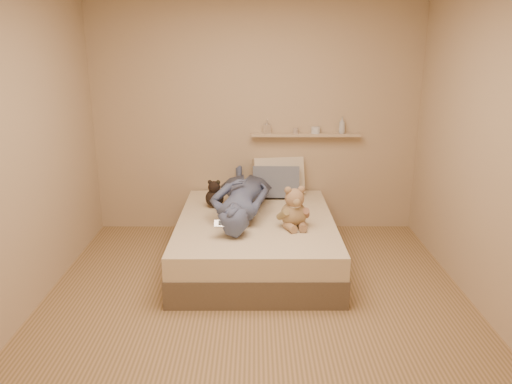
{
  "coord_description": "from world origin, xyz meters",
  "views": [
    {
      "loc": [
        -0.01,
        -3.59,
        2.08
      ],
      "look_at": [
        0.0,
        0.65,
        0.8
      ],
      "focal_mm": 35.0,
      "sensor_mm": 36.0,
      "label": 1
    }
  ],
  "objects_px": {
    "pillow_cream": "(278,176)",
    "person": "(242,195)",
    "dark_plush": "(214,195)",
    "teddy_bear": "(294,210)",
    "wall_shelf": "(306,135)",
    "bed": "(256,240)",
    "pillow_grey": "(276,182)",
    "game_console": "(223,224)"
  },
  "relations": [
    {
      "from": "teddy_bear",
      "to": "bed",
      "type": "bearing_deg",
      "value": 145.61
    },
    {
      "from": "dark_plush",
      "to": "person",
      "type": "bearing_deg",
      "value": -31.54
    },
    {
      "from": "pillow_cream",
      "to": "person",
      "type": "xyz_separation_m",
      "value": [
        -0.39,
        -0.65,
        -0.02
      ]
    },
    {
      "from": "bed",
      "to": "person",
      "type": "bearing_deg",
      "value": 127.95
    },
    {
      "from": "game_console",
      "to": "pillow_grey",
      "type": "height_order",
      "value": "pillow_grey"
    },
    {
      "from": "pillow_grey",
      "to": "game_console",
      "type": "bearing_deg",
      "value": -112.49
    },
    {
      "from": "game_console",
      "to": "pillow_grey",
      "type": "xyz_separation_m",
      "value": [
        0.5,
        1.21,
        0.03
      ]
    },
    {
      "from": "bed",
      "to": "pillow_grey",
      "type": "bearing_deg",
      "value": 72.42
    },
    {
      "from": "pillow_grey",
      "to": "wall_shelf",
      "type": "distance_m",
      "value": 0.62
    },
    {
      "from": "teddy_bear",
      "to": "pillow_cream",
      "type": "height_order",
      "value": "pillow_cream"
    },
    {
      "from": "pillow_cream",
      "to": "wall_shelf",
      "type": "distance_m",
      "value": 0.55
    },
    {
      "from": "bed",
      "to": "wall_shelf",
      "type": "height_order",
      "value": "wall_shelf"
    },
    {
      "from": "pillow_grey",
      "to": "dark_plush",
      "type": "bearing_deg",
      "value": -152.3
    },
    {
      "from": "pillow_grey",
      "to": "person",
      "type": "xyz_separation_m",
      "value": [
        -0.36,
        -0.51,
        0.01
      ]
    },
    {
      "from": "game_console",
      "to": "teddy_bear",
      "type": "xyz_separation_m",
      "value": [
        0.63,
        0.28,
        0.02
      ]
    },
    {
      "from": "person",
      "to": "wall_shelf",
      "type": "xyz_separation_m",
      "value": [
        0.69,
        0.73,
        0.47
      ]
    },
    {
      "from": "game_console",
      "to": "dark_plush",
      "type": "xyz_separation_m",
      "value": [
        -0.14,
        0.87,
        -0.01
      ]
    },
    {
      "from": "person",
      "to": "dark_plush",
      "type": "bearing_deg",
      "value": -25.73
    },
    {
      "from": "game_console",
      "to": "wall_shelf",
      "type": "xyz_separation_m",
      "value": [
        0.83,
        1.43,
        0.51
      ]
    },
    {
      "from": "game_console",
      "to": "pillow_cream",
      "type": "bearing_deg",
      "value": 68.39
    },
    {
      "from": "bed",
      "to": "game_console",
      "type": "xyz_separation_m",
      "value": [
        -0.28,
        -0.52,
        0.36
      ]
    },
    {
      "from": "wall_shelf",
      "to": "game_console",
      "type": "bearing_deg",
      "value": -120.24
    },
    {
      "from": "dark_plush",
      "to": "wall_shelf",
      "type": "height_order",
      "value": "wall_shelf"
    },
    {
      "from": "bed",
      "to": "teddy_bear",
      "type": "distance_m",
      "value": 0.57
    },
    {
      "from": "bed",
      "to": "person",
      "type": "height_order",
      "value": "person"
    },
    {
      "from": "teddy_bear",
      "to": "wall_shelf",
      "type": "height_order",
      "value": "wall_shelf"
    },
    {
      "from": "dark_plush",
      "to": "game_console",
      "type": "bearing_deg",
      "value": -80.63
    },
    {
      "from": "person",
      "to": "wall_shelf",
      "type": "height_order",
      "value": "wall_shelf"
    },
    {
      "from": "pillow_cream",
      "to": "person",
      "type": "distance_m",
      "value": 0.76
    },
    {
      "from": "person",
      "to": "wall_shelf",
      "type": "bearing_deg",
      "value": -127.34
    },
    {
      "from": "bed",
      "to": "pillow_grey",
      "type": "relative_size",
      "value": 3.8
    },
    {
      "from": "dark_plush",
      "to": "pillow_cream",
      "type": "bearing_deg",
      "value": 35.21
    },
    {
      "from": "bed",
      "to": "pillow_cream",
      "type": "distance_m",
      "value": 0.97
    },
    {
      "from": "teddy_bear",
      "to": "dark_plush",
      "type": "relative_size",
      "value": 1.37
    },
    {
      "from": "pillow_grey",
      "to": "teddy_bear",
      "type": "bearing_deg",
      "value": -82.11
    },
    {
      "from": "game_console",
      "to": "pillow_cream",
      "type": "relative_size",
      "value": 0.28
    },
    {
      "from": "game_console",
      "to": "pillow_cream",
      "type": "distance_m",
      "value": 1.45
    },
    {
      "from": "dark_plush",
      "to": "pillow_grey",
      "type": "relative_size",
      "value": 0.58
    },
    {
      "from": "game_console",
      "to": "teddy_bear",
      "type": "bearing_deg",
      "value": 23.97
    },
    {
      "from": "game_console",
      "to": "pillow_grey",
      "type": "bearing_deg",
      "value": 67.51
    },
    {
      "from": "bed",
      "to": "wall_shelf",
      "type": "distance_m",
      "value": 1.38
    },
    {
      "from": "game_console",
      "to": "wall_shelf",
      "type": "relative_size",
      "value": 0.13
    }
  ]
}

